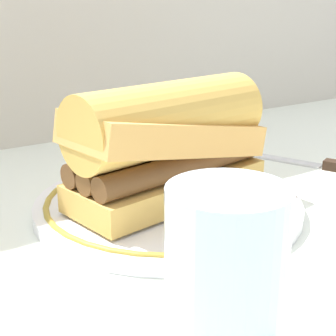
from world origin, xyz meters
The scene contains 5 objects.
ground_plane centered at (0.00, 0.00, 0.00)m, with size 1.50×1.50×0.00m, color white.
plate centered at (-0.02, 0.02, 0.01)m, with size 0.26×0.26×0.01m.
sausage_sandwich centered at (-0.02, 0.02, 0.07)m, with size 0.21×0.11×0.11m.
drinking_glass centered at (-0.13, -0.20, 0.05)m, with size 0.06×0.06×0.11m.
butter_knife centered at (0.21, 0.04, 0.00)m, with size 0.08×0.15×0.01m.
Camera 1 is at (-0.28, -0.37, 0.20)m, focal length 54.41 mm.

